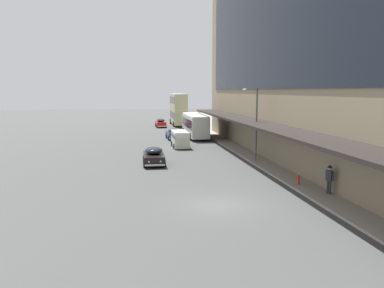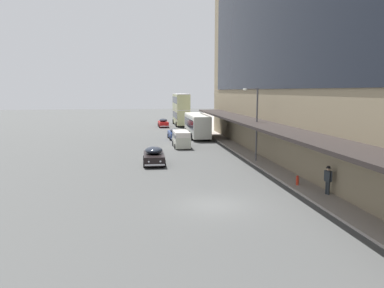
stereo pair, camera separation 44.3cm
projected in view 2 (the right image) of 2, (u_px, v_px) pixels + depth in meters
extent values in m
plane|color=#494A49|center=(214.00, 205.00, 22.40)|extent=(240.00, 240.00, 0.00)
cube|color=#A59A90|center=(383.00, 196.00, 23.91)|extent=(10.00, 180.00, 0.15)
cube|color=black|center=(318.00, 141.00, 22.76)|extent=(3.20, 72.00, 0.24)
cube|color=tan|center=(181.00, 116.00, 73.58)|extent=(2.46, 10.29, 2.81)
cube|color=black|center=(181.00, 115.00, 73.53)|extent=(2.50, 9.47, 1.24)
cube|color=silver|center=(181.00, 109.00, 73.37)|extent=(2.36, 10.29, 0.12)
cube|color=tan|center=(181.00, 102.00, 73.17)|extent=(2.46, 10.29, 2.81)
cube|color=black|center=(181.00, 100.00, 73.12)|extent=(2.50, 9.47, 1.24)
cube|color=silver|center=(181.00, 94.00, 72.96)|extent=(2.36, 10.29, 0.12)
cube|color=black|center=(178.00, 95.00, 78.09)|extent=(1.21, 0.06, 0.36)
cylinder|color=black|center=(173.00, 121.00, 77.02)|extent=(0.25, 1.00, 1.00)
cylinder|color=black|center=(185.00, 121.00, 77.35)|extent=(0.25, 1.00, 1.00)
cylinder|color=black|center=(176.00, 124.00, 70.46)|extent=(0.25, 1.00, 1.00)
cylinder|color=black|center=(189.00, 124.00, 70.79)|extent=(0.25, 1.00, 1.00)
cube|color=beige|center=(197.00, 125.00, 54.73)|extent=(2.51, 11.03, 2.88)
cube|color=black|center=(197.00, 123.00, 54.68)|extent=(2.54, 10.15, 1.27)
cube|color=silver|center=(197.00, 115.00, 54.52)|extent=(2.41, 11.03, 0.12)
cube|color=black|center=(192.00, 115.00, 60.00)|extent=(1.21, 0.07, 0.36)
cylinder|color=black|center=(186.00, 131.00, 58.43)|extent=(0.26, 1.00, 1.00)
cylinder|color=black|center=(201.00, 131.00, 58.74)|extent=(0.26, 1.00, 1.00)
cylinder|color=black|center=(192.00, 137.00, 51.41)|extent=(0.26, 1.00, 1.00)
cylinder|color=black|center=(209.00, 136.00, 51.72)|extent=(0.26, 1.00, 1.00)
cylinder|color=black|center=(189.00, 135.00, 53.95)|extent=(0.26, 1.00, 1.00)
cylinder|color=black|center=(206.00, 134.00, 54.26)|extent=(0.26, 1.00, 1.00)
cube|color=navy|center=(175.00, 135.00, 52.78)|extent=(1.76, 4.35, 0.81)
ellipsoid|color=#1E232D|center=(175.00, 130.00, 52.48)|extent=(1.50, 2.41, 0.50)
cube|color=silver|center=(173.00, 135.00, 54.95)|extent=(1.53, 0.17, 0.14)
cube|color=silver|center=(177.00, 138.00, 50.68)|extent=(1.53, 0.17, 0.14)
sphere|color=silver|center=(170.00, 133.00, 54.81)|extent=(0.18, 0.18, 0.18)
sphere|color=silver|center=(176.00, 133.00, 54.96)|extent=(0.18, 0.18, 0.18)
cylinder|color=black|center=(168.00, 136.00, 53.98)|extent=(0.16, 0.64, 0.64)
cylinder|color=black|center=(179.00, 136.00, 54.26)|extent=(0.16, 0.64, 0.64)
cylinder|color=black|center=(170.00, 138.00, 51.39)|extent=(0.16, 0.64, 0.64)
cylinder|color=black|center=(182.00, 138.00, 51.67)|extent=(0.16, 0.64, 0.64)
cube|color=black|center=(154.00, 158.00, 34.60)|extent=(1.88, 4.16, 0.78)
ellipsoid|color=#1E232D|center=(154.00, 150.00, 34.70)|extent=(1.64, 2.29, 0.66)
cube|color=silver|center=(155.00, 165.00, 32.55)|extent=(1.75, 0.13, 0.14)
cube|color=silver|center=(153.00, 156.00, 36.72)|extent=(1.75, 0.13, 0.14)
sphere|color=silver|center=(160.00, 161.00, 32.60)|extent=(0.18, 0.18, 0.18)
sphere|color=silver|center=(149.00, 162.00, 32.47)|extent=(0.18, 0.18, 0.18)
cylinder|color=black|center=(165.00, 163.00, 33.50)|extent=(0.15, 0.64, 0.64)
cylinder|color=black|center=(144.00, 164.00, 33.26)|extent=(0.15, 0.64, 0.64)
cylinder|color=black|center=(163.00, 158.00, 36.02)|extent=(0.15, 0.64, 0.64)
cylinder|color=black|center=(144.00, 159.00, 35.78)|extent=(0.15, 0.64, 0.64)
cube|color=red|center=(163.00, 124.00, 70.16)|extent=(1.81, 4.47, 0.83)
ellipsoid|color=#1E232D|center=(163.00, 120.00, 69.85)|extent=(1.55, 2.47, 0.59)
cube|color=silver|center=(162.00, 124.00, 72.40)|extent=(1.60, 0.17, 0.14)
cube|color=silver|center=(164.00, 126.00, 67.99)|extent=(1.60, 0.17, 0.14)
sphere|color=silver|center=(160.00, 122.00, 72.25)|extent=(0.18, 0.18, 0.18)
sphere|color=silver|center=(164.00, 122.00, 72.41)|extent=(0.18, 0.18, 0.18)
cylinder|color=black|center=(158.00, 125.00, 71.40)|extent=(0.16, 0.64, 0.64)
cylinder|color=black|center=(167.00, 125.00, 71.68)|extent=(0.16, 0.64, 0.64)
cylinder|color=black|center=(159.00, 126.00, 68.73)|extent=(0.16, 0.64, 0.64)
cylinder|color=black|center=(168.00, 126.00, 69.01)|extent=(0.16, 0.64, 0.64)
cube|color=beige|center=(181.00, 141.00, 45.03)|extent=(1.79, 4.32, 1.29)
cube|color=silver|center=(181.00, 135.00, 44.92)|extent=(1.76, 4.23, 0.83)
cube|color=black|center=(181.00, 135.00, 44.93)|extent=(1.83, 3.89, 0.41)
ellipsoid|color=beige|center=(179.00, 138.00, 47.07)|extent=(1.62, 0.62, 1.11)
cylinder|color=black|center=(173.00, 143.00, 46.19)|extent=(0.17, 0.64, 0.64)
cylinder|color=black|center=(187.00, 143.00, 46.44)|extent=(0.17, 0.64, 0.64)
cylinder|color=black|center=(175.00, 146.00, 43.74)|extent=(0.17, 0.64, 0.64)
cylinder|color=black|center=(190.00, 146.00, 44.00)|extent=(0.17, 0.64, 0.64)
cylinder|color=#2B3136|center=(329.00, 188.00, 23.99)|extent=(0.16, 0.16, 0.85)
cylinder|color=#2B3136|center=(327.00, 188.00, 24.13)|extent=(0.16, 0.16, 0.85)
cube|color=#2B3136|center=(328.00, 176.00, 23.95)|extent=(0.38, 0.46, 0.70)
cylinder|color=#2B3136|center=(332.00, 176.00, 23.73)|extent=(0.10, 0.10, 0.63)
cylinder|color=#2B3136|center=(325.00, 175.00, 24.16)|extent=(0.10, 0.10, 0.63)
sphere|color=tan|center=(329.00, 169.00, 23.89)|extent=(0.22, 0.22, 0.22)
cylinder|color=black|center=(329.00, 168.00, 23.88)|extent=(0.33, 0.33, 0.02)
cylinder|color=black|center=(329.00, 167.00, 23.87)|extent=(0.21, 0.21, 0.12)
cylinder|color=#4C4C51|center=(257.00, 125.00, 35.26)|extent=(0.16, 0.16, 6.90)
cylinder|color=#4C4C51|center=(251.00, 89.00, 34.70)|extent=(1.20, 0.10, 0.10)
ellipsoid|color=silver|center=(245.00, 90.00, 34.63)|extent=(0.44, 0.28, 0.20)
cylinder|color=red|center=(297.00, 181.00, 26.45)|extent=(0.20, 0.20, 0.55)
sphere|color=red|center=(298.00, 177.00, 26.40)|extent=(0.18, 0.18, 0.18)
cylinder|color=red|center=(296.00, 180.00, 26.59)|extent=(0.08, 0.10, 0.08)
cylinder|color=red|center=(298.00, 181.00, 26.29)|extent=(0.08, 0.10, 0.08)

